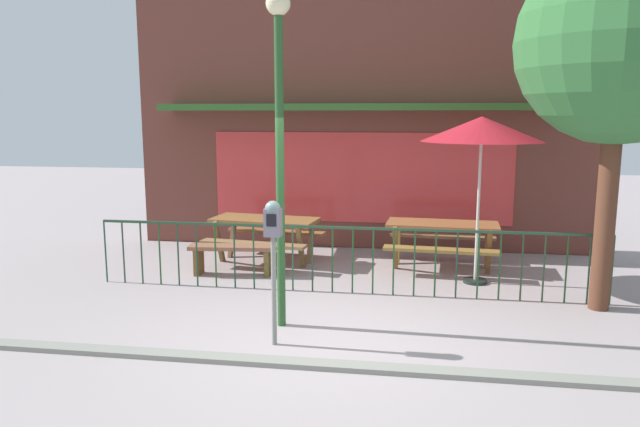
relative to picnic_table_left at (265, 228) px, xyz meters
The scene contains 11 objects.
ground 3.81m from the picnic_table_left, 66.13° to the right, with size 40.00×40.00×0.00m, color #A09394.
pub_storefront 2.99m from the picnic_table_left, 46.43° to the left, with size 8.64×1.24×5.30m.
patio_fence_front 2.17m from the picnic_table_left, 45.45° to the right, with size 7.28×0.04×0.97m.
picnic_table_left is the anchor object (origin of this frame).
picnic_table_right 2.99m from the picnic_table_left, ahead, with size 1.89×1.48×0.79m.
patio_umbrella 3.93m from the picnic_table_left, 12.04° to the right, with size 1.78×1.78×2.50m.
patio_bench 0.96m from the picnic_table_left, 109.37° to the right, with size 1.42×0.46×0.48m.
parking_meter_near 3.78m from the picnic_table_left, 74.51° to the right, with size 0.18×0.17×1.62m.
street_tree 5.94m from the picnic_table_left, 19.48° to the right, with size 2.53×2.53×4.68m.
street_lamp 3.68m from the picnic_table_left, 72.43° to the right, with size 0.28×0.28×3.90m.
curb_edge 4.42m from the picnic_table_left, 69.69° to the right, with size 12.09×0.20×0.11m, color gray.
Camera 1 is at (0.92, -6.25, 2.54)m, focal length 33.14 mm.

